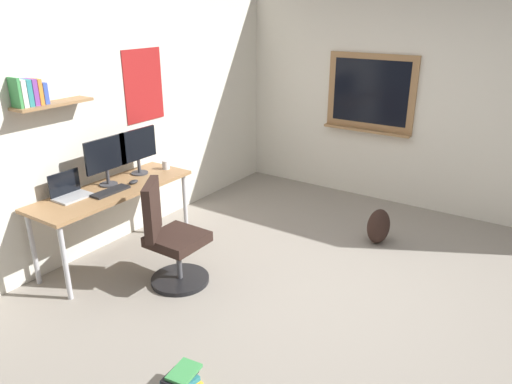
{
  "coord_description": "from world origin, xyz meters",
  "views": [
    {
      "loc": [
        -3.24,
        -1.37,
        2.33
      ],
      "look_at": [
        -0.1,
        0.73,
        0.85
      ],
      "focal_mm": 33.61,
      "sensor_mm": 36.0,
      "label": 1
    }
  ],
  "objects_px": {
    "backpack": "(378,226)",
    "office_chair": "(170,241)",
    "coffee_mug": "(166,165)",
    "monitor_secondary": "(138,148)",
    "monitor_primary": "(106,158)",
    "computer_mouse": "(134,182)",
    "keyboard": "(111,191)",
    "laptop": "(70,191)",
    "book_stack_on_floor": "(181,381)",
    "desk": "(113,195)"
  },
  "relations": [
    {
      "from": "desk",
      "to": "office_chair",
      "type": "bearing_deg",
      "value": -93.96
    },
    {
      "from": "office_chair",
      "to": "monitor_secondary",
      "type": "distance_m",
      "value": 1.14
    },
    {
      "from": "backpack",
      "to": "laptop",
      "type": "bearing_deg",
      "value": 133.98
    },
    {
      "from": "office_chair",
      "to": "computer_mouse",
      "type": "distance_m",
      "value": 0.81
    },
    {
      "from": "desk",
      "to": "coffee_mug",
      "type": "relative_size",
      "value": 17.36
    },
    {
      "from": "monitor_primary",
      "to": "backpack",
      "type": "xyz_separation_m",
      "value": [
        1.68,
        -2.1,
        -0.81
      ]
    },
    {
      "from": "office_chair",
      "to": "monitor_secondary",
      "type": "bearing_deg",
      "value": 59.96
    },
    {
      "from": "office_chair",
      "to": "keyboard",
      "type": "distance_m",
      "value": 0.76
    },
    {
      "from": "monitor_secondary",
      "to": "desk",
      "type": "bearing_deg",
      "value": -168.37
    },
    {
      "from": "desk",
      "to": "coffee_mug",
      "type": "distance_m",
      "value": 0.71
    },
    {
      "from": "keyboard",
      "to": "computer_mouse",
      "type": "distance_m",
      "value": 0.28
    },
    {
      "from": "monitor_secondary",
      "to": "backpack",
      "type": "distance_m",
      "value": 2.59
    },
    {
      "from": "desk",
      "to": "coffee_mug",
      "type": "height_order",
      "value": "coffee_mug"
    },
    {
      "from": "monitor_primary",
      "to": "backpack",
      "type": "bearing_deg",
      "value": -51.44
    },
    {
      "from": "keyboard",
      "to": "office_chair",
      "type": "bearing_deg",
      "value": -87.74
    },
    {
      "from": "keyboard",
      "to": "coffee_mug",
      "type": "relative_size",
      "value": 4.02
    },
    {
      "from": "monitor_primary",
      "to": "monitor_secondary",
      "type": "xyz_separation_m",
      "value": [
        0.4,
        0.0,
        0.0
      ]
    },
    {
      "from": "monitor_primary",
      "to": "coffee_mug",
      "type": "xyz_separation_m",
      "value": [
        0.66,
        -0.11,
        -0.22
      ]
    },
    {
      "from": "office_chair",
      "to": "monitor_secondary",
      "type": "relative_size",
      "value": 2.05
    },
    {
      "from": "laptop",
      "to": "book_stack_on_floor",
      "type": "bearing_deg",
      "value": -108.99
    },
    {
      "from": "desk",
      "to": "monitor_primary",
      "type": "distance_m",
      "value": 0.36
    },
    {
      "from": "coffee_mug",
      "to": "backpack",
      "type": "distance_m",
      "value": 2.31
    },
    {
      "from": "desk",
      "to": "laptop",
      "type": "relative_size",
      "value": 5.15
    },
    {
      "from": "desk",
      "to": "backpack",
      "type": "bearing_deg",
      "value": -49.54
    },
    {
      "from": "coffee_mug",
      "to": "monitor_primary",
      "type": "bearing_deg",
      "value": 170.43
    },
    {
      "from": "coffee_mug",
      "to": "backpack",
      "type": "bearing_deg",
      "value": -62.94
    },
    {
      "from": "monitor_secondary",
      "to": "keyboard",
      "type": "distance_m",
      "value": 0.6
    },
    {
      "from": "office_chair",
      "to": "book_stack_on_floor",
      "type": "relative_size",
      "value": 3.68
    },
    {
      "from": "office_chair",
      "to": "computer_mouse",
      "type": "height_order",
      "value": "office_chair"
    },
    {
      "from": "laptop",
      "to": "backpack",
      "type": "height_order",
      "value": "laptop"
    },
    {
      "from": "keyboard",
      "to": "coffee_mug",
      "type": "distance_m",
      "value": 0.78
    },
    {
      "from": "keyboard",
      "to": "computer_mouse",
      "type": "bearing_deg",
      "value": 0.0
    },
    {
      "from": "laptop",
      "to": "computer_mouse",
      "type": "height_order",
      "value": "laptop"
    },
    {
      "from": "laptop",
      "to": "keyboard",
      "type": "distance_m",
      "value": 0.35
    },
    {
      "from": "monitor_primary",
      "to": "computer_mouse",
      "type": "bearing_deg",
      "value": -45.14
    },
    {
      "from": "laptop",
      "to": "monitor_secondary",
      "type": "height_order",
      "value": "monitor_secondary"
    },
    {
      "from": "office_chair",
      "to": "keyboard",
      "type": "bearing_deg",
      "value": 92.26
    },
    {
      "from": "monitor_primary",
      "to": "desk",
      "type": "bearing_deg",
      "value": -113.84
    },
    {
      "from": "computer_mouse",
      "to": "monitor_primary",
      "type": "bearing_deg",
      "value": 134.86
    },
    {
      "from": "coffee_mug",
      "to": "monitor_secondary",
      "type": "bearing_deg",
      "value": 156.81
    },
    {
      "from": "office_chair",
      "to": "desk",
      "type": "bearing_deg",
      "value": 86.04
    },
    {
      "from": "backpack",
      "to": "monitor_secondary",
      "type": "bearing_deg",
      "value": 121.27
    },
    {
      "from": "laptop",
      "to": "office_chair",
      "type": "bearing_deg",
      "value": -71.15
    },
    {
      "from": "monitor_primary",
      "to": "monitor_secondary",
      "type": "height_order",
      "value": "same"
    },
    {
      "from": "laptop",
      "to": "book_stack_on_floor",
      "type": "xyz_separation_m",
      "value": [
        -0.64,
        -1.86,
        -0.7
      ]
    },
    {
      "from": "desk",
      "to": "monitor_secondary",
      "type": "relative_size",
      "value": 3.44
    },
    {
      "from": "office_chair",
      "to": "backpack",
      "type": "relative_size",
      "value": 2.59
    },
    {
      "from": "laptop",
      "to": "book_stack_on_floor",
      "type": "height_order",
      "value": "laptop"
    },
    {
      "from": "monitor_secondary",
      "to": "backpack",
      "type": "height_order",
      "value": "monitor_secondary"
    },
    {
      "from": "backpack",
      "to": "office_chair",
      "type": "bearing_deg",
      "value": 144.7
    }
  ]
}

